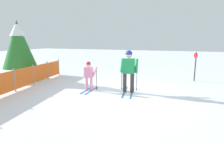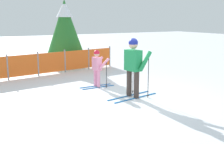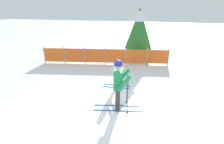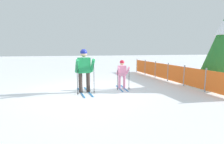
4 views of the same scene
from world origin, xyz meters
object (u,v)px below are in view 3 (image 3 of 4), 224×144
safety_fence (105,56)px  skier_child (117,71)px  skier_adult (119,81)px  conifer_far (139,28)px

safety_fence → skier_child: bearing=-66.7°
safety_fence → skier_adult: bearing=-70.6°
skier_adult → conifer_far: 6.09m
safety_fence → conifer_far: size_ratio=2.30×
skier_child → conifer_far: 4.59m
skier_child → safety_fence: (-1.21, 2.82, -0.25)m
skier_child → conifer_far: conifer_far is taller
skier_child → safety_fence: 3.08m
skier_child → safety_fence: size_ratio=0.17×
safety_fence → conifer_far: conifer_far is taller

